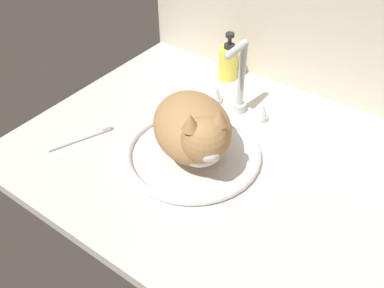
{
  "coord_description": "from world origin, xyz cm",
  "views": [
    {
      "loc": [
        41.34,
        -69.43,
        74.8
      ],
      "look_at": [
        -4.21,
        -5.11,
        7.0
      ],
      "focal_mm": 37.39,
      "sensor_mm": 36.0,
      "label": 1
    }
  ],
  "objects_px": {
    "sink_basin": "(192,153)",
    "cat": "(194,130)",
    "soap_pump_bottle": "(228,62)",
    "toothbrush": "(82,138)",
    "faucet": "(239,87)"
  },
  "relations": [
    {
      "from": "faucet",
      "to": "sink_basin",
      "type": "bearing_deg",
      "value": -90.0
    },
    {
      "from": "sink_basin",
      "to": "soap_pump_bottle",
      "type": "bearing_deg",
      "value": 108.3
    },
    {
      "from": "cat",
      "to": "toothbrush",
      "type": "xyz_separation_m",
      "value": [
        -0.3,
        -0.11,
        -0.1
      ]
    },
    {
      "from": "soap_pump_bottle",
      "to": "faucet",
      "type": "bearing_deg",
      "value": -49.93
    },
    {
      "from": "sink_basin",
      "to": "faucet",
      "type": "relative_size",
      "value": 1.55
    },
    {
      "from": "sink_basin",
      "to": "cat",
      "type": "distance_m",
      "value": 0.09
    },
    {
      "from": "cat",
      "to": "toothbrush",
      "type": "distance_m",
      "value": 0.34
    },
    {
      "from": "sink_basin",
      "to": "toothbrush",
      "type": "relative_size",
      "value": 2.15
    },
    {
      "from": "cat",
      "to": "soap_pump_bottle",
      "type": "xyz_separation_m",
      "value": [
        -0.14,
        0.4,
        -0.04
      ]
    },
    {
      "from": "cat",
      "to": "soap_pump_bottle",
      "type": "height_order",
      "value": "cat"
    },
    {
      "from": "sink_basin",
      "to": "faucet",
      "type": "xyz_separation_m",
      "value": [
        0.0,
        0.24,
        0.08
      ]
    },
    {
      "from": "faucet",
      "to": "toothbrush",
      "type": "xyz_separation_m",
      "value": [
        -0.29,
        -0.36,
        -0.09
      ]
    },
    {
      "from": "sink_basin",
      "to": "soap_pump_bottle",
      "type": "relative_size",
      "value": 2.26
    },
    {
      "from": "sink_basin",
      "to": "toothbrush",
      "type": "bearing_deg",
      "value": -156.53
    },
    {
      "from": "soap_pump_bottle",
      "to": "sink_basin",
      "type": "bearing_deg",
      "value": -71.7
    }
  ]
}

